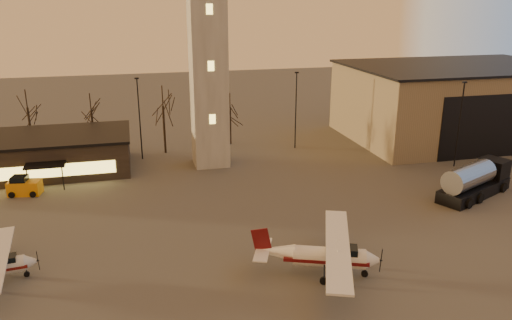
% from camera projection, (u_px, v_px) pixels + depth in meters
% --- Properties ---
extents(ground, '(220.00, 220.00, 0.00)m').
position_uv_depth(ground, '(284.00, 304.00, 32.74)').
color(ground, '#43403E').
rests_on(ground, ground).
extents(control_tower, '(6.80, 6.80, 32.60)m').
position_uv_depth(control_tower, '(207.00, 24.00, 55.37)').
color(control_tower, gray).
rests_on(control_tower, ground).
extents(hangar, '(30.60, 20.60, 10.30)m').
position_uv_depth(hangar, '(456.00, 101.00, 70.81)').
color(hangar, '#7D6B52').
rests_on(hangar, ground).
extents(terminal, '(25.40, 12.20, 4.30)m').
position_uv_depth(terminal, '(16.00, 155.00, 56.49)').
color(terminal, black).
rests_on(terminal, ground).
extents(light_poles, '(58.50, 12.25, 10.14)m').
position_uv_depth(light_poles, '(213.00, 118.00, 59.78)').
color(light_poles, black).
rests_on(light_poles, ground).
extents(tree_row, '(37.20, 9.20, 8.80)m').
position_uv_depth(tree_row, '(93.00, 106.00, 63.86)').
color(tree_row, black).
rests_on(tree_row, ground).
extents(cessna_front, '(9.94, 12.06, 3.41)m').
position_uv_depth(cessna_front, '(331.00, 260.00, 35.84)').
color(cessna_front, silver).
rests_on(cessna_front, ground).
extents(fuel_truck, '(9.84, 6.47, 3.55)m').
position_uv_depth(fuel_truck, '(475.00, 183.00, 50.22)').
color(fuel_truck, black).
rests_on(fuel_truck, ground).
extents(service_cart, '(3.34, 2.41, 1.97)m').
position_uv_depth(service_cart, '(24.00, 187.00, 50.75)').
color(service_cart, orange).
rests_on(service_cart, ground).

